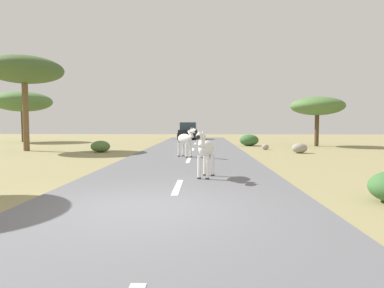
{
  "coord_description": "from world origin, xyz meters",
  "views": [
    {
      "loc": [
        1.08,
        -6.15,
        1.65
      ],
      "look_at": [
        0.64,
        6.59,
        0.86
      ],
      "focal_mm": 30.54,
      "sensor_mm": 36.0,
      "label": 1
    }
  ],
  "objects_px": {
    "tree_4": "(24,70)",
    "rock_3": "(265,147)",
    "tree_1": "(22,102)",
    "car_0": "(188,131)",
    "zebra_0": "(205,149)",
    "bush_0": "(249,140)",
    "bush_2": "(100,146)",
    "tree_2": "(317,106)",
    "zebra_1": "(186,139)",
    "rock_1": "(300,148)"
  },
  "relations": [
    {
      "from": "tree_4",
      "to": "zebra_1",
      "type": "bearing_deg",
      "value": -21.35
    },
    {
      "from": "tree_4",
      "to": "rock_3",
      "type": "bearing_deg",
      "value": 5.47
    },
    {
      "from": "tree_2",
      "to": "bush_0",
      "type": "distance_m",
      "value": 5.49
    },
    {
      "from": "rock_3",
      "to": "tree_1",
      "type": "bearing_deg",
      "value": 158.02
    },
    {
      "from": "tree_4",
      "to": "rock_1",
      "type": "xyz_separation_m",
      "value": [
        16.17,
        -1.04,
        -4.56
      ]
    },
    {
      "from": "tree_1",
      "to": "tree_2",
      "type": "bearing_deg",
      "value": -11.2
    },
    {
      "from": "tree_2",
      "to": "zebra_0",
      "type": "bearing_deg",
      "value": -119.47
    },
    {
      "from": "rock_1",
      "to": "rock_3",
      "type": "xyz_separation_m",
      "value": [
        -1.44,
        2.45,
        -0.1
      ]
    },
    {
      "from": "zebra_1",
      "to": "tree_1",
      "type": "distance_m",
      "value": 20.72
    },
    {
      "from": "tree_2",
      "to": "tree_4",
      "type": "xyz_separation_m",
      "value": [
        -19.08,
        -4.72,
        1.92
      ]
    },
    {
      "from": "tree_1",
      "to": "rock_1",
      "type": "relative_size",
      "value": 6.0
    },
    {
      "from": "car_0",
      "to": "zebra_0",
      "type": "bearing_deg",
      "value": 94.5
    },
    {
      "from": "zebra_1",
      "to": "tree_1",
      "type": "bearing_deg",
      "value": -79.75
    },
    {
      "from": "zebra_1",
      "to": "bush_2",
      "type": "height_order",
      "value": "zebra_1"
    },
    {
      "from": "zebra_1",
      "to": "rock_3",
      "type": "bearing_deg",
      "value": -170.92
    },
    {
      "from": "zebra_0",
      "to": "car_0",
      "type": "height_order",
      "value": "car_0"
    },
    {
      "from": "car_0",
      "to": "rock_3",
      "type": "xyz_separation_m",
      "value": [
        5.52,
        -13.19,
        -0.67
      ]
    },
    {
      "from": "zebra_0",
      "to": "bush_0",
      "type": "distance_m",
      "value": 15.26
    },
    {
      "from": "bush_2",
      "to": "rock_1",
      "type": "height_order",
      "value": "bush_2"
    },
    {
      "from": "bush_2",
      "to": "tree_1",
      "type": "bearing_deg",
      "value": 134.96
    },
    {
      "from": "car_0",
      "to": "rock_3",
      "type": "bearing_deg",
      "value": 113.41
    },
    {
      "from": "bush_0",
      "to": "rock_3",
      "type": "xyz_separation_m",
      "value": [
        0.53,
        -3.59,
        -0.25
      ]
    },
    {
      "from": "tree_2",
      "to": "bush_0",
      "type": "relative_size",
      "value": 2.7
    },
    {
      "from": "tree_1",
      "to": "tree_2",
      "type": "xyz_separation_m",
      "value": [
        24.65,
        -4.88,
        -0.71
      ]
    },
    {
      "from": "car_0",
      "to": "bush_0",
      "type": "height_order",
      "value": "car_0"
    },
    {
      "from": "bush_0",
      "to": "bush_2",
      "type": "height_order",
      "value": "bush_0"
    },
    {
      "from": "tree_4",
      "to": "rock_3",
      "type": "height_order",
      "value": "tree_4"
    },
    {
      "from": "car_0",
      "to": "zebra_1",
      "type": "bearing_deg",
      "value": 92.94
    },
    {
      "from": "bush_0",
      "to": "bush_2",
      "type": "xyz_separation_m",
      "value": [
        -9.39,
        -5.79,
        -0.09
      ]
    },
    {
      "from": "car_0",
      "to": "tree_2",
      "type": "xyz_separation_m",
      "value": [
        9.87,
        -9.88,
        2.07
      ]
    },
    {
      "from": "zebra_1",
      "to": "rock_1",
      "type": "bearing_deg",
      "value": 165.76
    },
    {
      "from": "rock_1",
      "to": "rock_3",
      "type": "distance_m",
      "value": 2.85
    },
    {
      "from": "tree_4",
      "to": "bush_0",
      "type": "bearing_deg",
      "value": 19.42
    },
    {
      "from": "tree_2",
      "to": "bush_2",
      "type": "xyz_separation_m",
      "value": [
        -14.28,
        -5.51,
        -2.59
      ]
    },
    {
      "from": "rock_1",
      "to": "rock_3",
      "type": "relative_size",
      "value": 1.92
    },
    {
      "from": "tree_2",
      "to": "car_0",
      "type": "bearing_deg",
      "value": 134.99
    },
    {
      "from": "bush_0",
      "to": "zebra_1",
      "type": "bearing_deg",
      "value": -115.65
    },
    {
      "from": "bush_0",
      "to": "rock_3",
      "type": "relative_size",
      "value": 3.19
    },
    {
      "from": "zebra_0",
      "to": "tree_1",
      "type": "bearing_deg",
      "value": -34.25
    },
    {
      "from": "car_0",
      "to": "tree_1",
      "type": "distance_m",
      "value": 15.84
    },
    {
      "from": "zebra_1",
      "to": "rock_1",
      "type": "distance_m",
      "value": 6.89
    },
    {
      "from": "tree_4",
      "to": "bush_2",
      "type": "height_order",
      "value": "tree_4"
    },
    {
      "from": "zebra_1",
      "to": "zebra_0",
      "type": "bearing_deg",
      "value": 59.83
    },
    {
      "from": "tree_1",
      "to": "rock_3",
      "type": "height_order",
      "value": "tree_1"
    },
    {
      "from": "zebra_1",
      "to": "bush_0",
      "type": "height_order",
      "value": "zebra_1"
    },
    {
      "from": "zebra_0",
      "to": "rock_3",
      "type": "relative_size",
      "value": 3.32
    },
    {
      "from": "tree_4",
      "to": "bush_2",
      "type": "bearing_deg",
      "value": -9.31
    },
    {
      "from": "zebra_0",
      "to": "tree_4",
      "type": "height_order",
      "value": "tree_4"
    },
    {
      "from": "tree_1",
      "to": "tree_2",
      "type": "relative_size",
      "value": 1.34
    },
    {
      "from": "tree_2",
      "to": "rock_3",
      "type": "bearing_deg",
      "value": -142.74
    }
  ]
}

